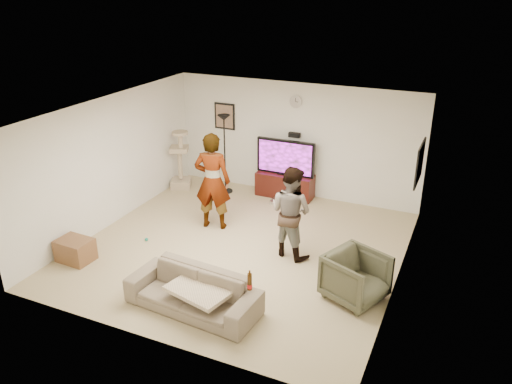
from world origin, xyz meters
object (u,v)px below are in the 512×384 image
at_px(cat_tree, 180,159).
at_px(beer_bottle, 250,282).
at_px(armchair, 356,277).
at_px(floor_lamp, 225,155).
at_px(person_left, 212,181).
at_px(tv_stand, 285,185).
at_px(person_right, 291,212).
at_px(sofa, 193,292).
at_px(side_table, 75,250).
at_px(tv, 286,157).

distance_m(cat_tree, beer_bottle, 5.30).
height_order(beer_bottle, armchair, beer_bottle).
xyz_separation_m(floor_lamp, beer_bottle, (2.51, -4.12, -0.18)).
height_order(person_left, beer_bottle, person_left).
relative_size(tv_stand, person_left, 0.67).
xyz_separation_m(person_right, beer_bottle, (0.18, -2.08, -0.11)).
distance_m(sofa, side_table, 2.58).
distance_m(sofa, armchair, 2.43).
bearing_deg(beer_bottle, person_left, 127.76).
height_order(cat_tree, person_right, person_right).
bearing_deg(cat_tree, sofa, -55.92).
bearing_deg(armchair, side_table, 123.44).
height_order(sofa, beer_bottle, beer_bottle).
height_order(armchair, side_table, armchair).
bearing_deg(person_left, beer_bottle, 114.87).
bearing_deg(person_left, armchair, 145.06).
relative_size(tv_stand, side_table, 2.15).
height_order(floor_lamp, sofa, floor_lamp).
relative_size(armchair, side_table, 1.40).
bearing_deg(armchair, sofa, 143.22).
relative_size(tv_stand, armchair, 1.54).
height_order(person_left, sofa, person_left).
relative_size(tv, side_table, 2.22).
relative_size(floor_lamp, cat_tree, 1.29).
bearing_deg(cat_tree, side_table, -88.42).
relative_size(person_left, side_table, 3.23).
bearing_deg(person_right, armchair, 164.33).
distance_m(sofa, beer_bottle, 1.00).
distance_m(cat_tree, person_right, 3.85).
height_order(person_right, beer_bottle, person_right).
bearing_deg(tv_stand, tv, 0.00).
xyz_separation_m(tv, person_right, (1.00, -2.35, -0.10)).
height_order(tv, side_table, tv).
height_order(person_left, armchair, person_left).
height_order(person_right, armchair, person_right).
relative_size(floor_lamp, person_right, 1.09).
relative_size(cat_tree, beer_bottle, 5.49).
height_order(sofa, armchair, armchair).
bearing_deg(cat_tree, beer_bottle, -47.73).
bearing_deg(tv, side_table, -119.35).
xyz_separation_m(tv_stand, floor_lamp, (-1.32, -0.30, 0.62)).
distance_m(tv_stand, beer_bottle, 4.60).
bearing_deg(sofa, armchair, 34.68).
distance_m(floor_lamp, cat_tree, 1.09).
xyz_separation_m(floor_lamp, cat_tree, (-1.05, -0.20, -0.20)).
height_order(cat_tree, person_left, person_left).
bearing_deg(side_table, tv, 60.65).
bearing_deg(cat_tree, floor_lamp, 10.54).
relative_size(person_left, beer_bottle, 7.59).
bearing_deg(sofa, beer_bottle, 4.52).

